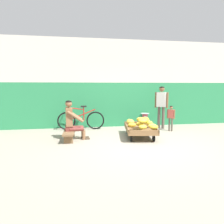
{
  "coord_description": "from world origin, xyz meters",
  "views": [
    {
      "loc": [
        -1.66,
        -4.95,
        1.54
      ],
      "look_at": [
        -0.6,
        1.3,
        0.75
      ],
      "focal_mm": 33.31,
      "sensor_mm": 36.0,
      "label": 1
    }
  ],
  "objects_px": {
    "plastic_crate": "(145,126)",
    "low_bench": "(69,133)",
    "customer_adult": "(161,103)",
    "weighing_scale": "(145,117)",
    "bicycle_near_left": "(81,120)",
    "shopping_bag": "(145,128)",
    "customer_child": "(171,116)",
    "vendor_seated": "(72,120)",
    "banana_cart": "(140,129)"
  },
  "relations": [
    {
      "from": "low_bench",
      "to": "plastic_crate",
      "type": "height_order",
      "value": "plastic_crate"
    },
    {
      "from": "plastic_crate",
      "to": "bicycle_near_left",
      "type": "distance_m",
      "value": 2.27
    },
    {
      "from": "customer_adult",
      "to": "shopping_bag",
      "type": "xyz_separation_m",
      "value": [
        -0.74,
        -0.45,
        -0.83
      ]
    },
    {
      "from": "bicycle_near_left",
      "to": "weighing_scale",
      "type": "bearing_deg",
      "value": -10.7
    },
    {
      "from": "banana_cart",
      "to": "weighing_scale",
      "type": "relative_size",
      "value": 5.16
    },
    {
      "from": "customer_adult",
      "to": "vendor_seated",
      "type": "bearing_deg",
      "value": -161.11
    },
    {
      "from": "banana_cart",
      "to": "vendor_seated",
      "type": "bearing_deg",
      "value": 178.52
    },
    {
      "from": "bicycle_near_left",
      "to": "shopping_bag",
      "type": "relative_size",
      "value": 6.92
    },
    {
      "from": "customer_adult",
      "to": "shopping_bag",
      "type": "relative_size",
      "value": 6.38
    },
    {
      "from": "plastic_crate",
      "to": "weighing_scale",
      "type": "distance_m",
      "value": 0.3
    },
    {
      "from": "low_bench",
      "to": "plastic_crate",
      "type": "xyz_separation_m",
      "value": [
        2.58,
        0.94,
        -0.05
      ]
    },
    {
      "from": "bicycle_near_left",
      "to": "shopping_bag",
      "type": "height_order",
      "value": "bicycle_near_left"
    },
    {
      "from": "low_bench",
      "to": "weighing_scale",
      "type": "relative_size",
      "value": 3.71
    },
    {
      "from": "plastic_crate",
      "to": "customer_adult",
      "type": "distance_m",
      "value": 1.05
    },
    {
      "from": "bicycle_near_left",
      "to": "customer_child",
      "type": "bearing_deg",
      "value": -13.91
    },
    {
      "from": "bicycle_near_left",
      "to": "customer_child",
      "type": "xyz_separation_m",
      "value": [
        3.04,
        -0.75,
        0.19
      ]
    },
    {
      "from": "customer_adult",
      "to": "customer_child",
      "type": "height_order",
      "value": "customer_adult"
    },
    {
      "from": "low_bench",
      "to": "vendor_seated",
      "type": "relative_size",
      "value": 0.98
    },
    {
      "from": "bicycle_near_left",
      "to": "customer_adult",
      "type": "distance_m",
      "value": 2.96
    },
    {
      "from": "low_bench",
      "to": "shopping_bag",
      "type": "relative_size",
      "value": 4.64
    },
    {
      "from": "plastic_crate",
      "to": "low_bench",
      "type": "bearing_deg",
      "value": -159.91
    },
    {
      "from": "banana_cart",
      "to": "weighing_scale",
      "type": "distance_m",
      "value": 1.12
    },
    {
      "from": "bicycle_near_left",
      "to": "customer_child",
      "type": "relative_size",
      "value": 1.9
    },
    {
      "from": "shopping_bag",
      "to": "bicycle_near_left",
      "type": "bearing_deg",
      "value": 161.42
    },
    {
      "from": "bicycle_near_left",
      "to": "customer_adult",
      "type": "xyz_separation_m",
      "value": [
        2.89,
        -0.28,
        0.6
      ]
    },
    {
      "from": "plastic_crate",
      "to": "shopping_bag",
      "type": "distance_m",
      "value": 0.31
    },
    {
      "from": "banana_cart",
      "to": "low_bench",
      "type": "height_order",
      "value": "banana_cart"
    },
    {
      "from": "banana_cart",
      "to": "plastic_crate",
      "type": "distance_m",
      "value": 1.1
    },
    {
      "from": "weighing_scale",
      "to": "bicycle_near_left",
      "type": "height_order",
      "value": "bicycle_near_left"
    },
    {
      "from": "banana_cart",
      "to": "customer_adult",
      "type": "xyz_separation_m",
      "value": [
        1.15,
        1.13,
        0.71
      ]
    },
    {
      "from": "plastic_crate",
      "to": "weighing_scale",
      "type": "bearing_deg",
      "value": -90.0
    },
    {
      "from": "plastic_crate",
      "to": "vendor_seated",
      "type": "bearing_deg",
      "value": -159.41
    },
    {
      "from": "plastic_crate",
      "to": "shopping_bag",
      "type": "xyz_separation_m",
      "value": [
        -0.08,
        -0.3,
        -0.03
      ]
    },
    {
      "from": "customer_child",
      "to": "shopping_bag",
      "type": "xyz_separation_m",
      "value": [
        -0.9,
        0.03,
        -0.42
      ]
    },
    {
      "from": "low_bench",
      "to": "plastic_crate",
      "type": "bearing_deg",
      "value": 20.09
    },
    {
      "from": "vendor_seated",
      "to": "customer_child",
      "type": "distance_m",
      "value": 3.37
    },
    {
      "from": "plastic_crate",
      "to": "weighing_scale",
      "type": "height_order",
      "value": "weighing_scale"
    },
    {
      "from": "shopping_bag",
      "to": "low_bench",
      "type": "bearing_deg",
      "value": -165.6
    },
    {
      "from": "bicycle_near_left",
      "to": "low_bench",
      "type": "bearing_deg",
      "value": -104.64
    },
    {
      "from": "customer_adult",
      "to": "shopping_bag",
      "type": "distance_m",
      "value": 1.2
    },
    {
      "from": "plastic_crate",
      "to": "customer_child",
      "type": "bearing_deg",
      "value": -22.23
    },
    {
      "from": "weighing_scale",
      "to": "shopping_bag",
      "type": "height_order",
      "value": "weighing_scale"
    },
    {
      "from": "weighing_scale",
      "to": "shopping_bag",
      "type": "distance_m",
      "value": 0.46
    },
    {
      "from": "banana_cart",
      "to": "bicycle_near_left",
      "type": "relative_size",
      "value": 0.93
    },
    {
      "from": "customer_adult",
      "to": "weighing_scale",
      "type": "bearing_deg",
      "value": -167.68
    },
    {
      "from": "low_bench",
      "to": "vendor_seated",
      "type": "height_order",
      "value": "vendor_seated"
    },
    {
      "from": "vendor_seated",
      "to": "shopping_bag",
      "type": "relative_size",
      "value": 4.75
    },
    {
      "from": "banana_cart",
      "to": "plastic_crate",
      "type": "relative_size",
      "value": 4.3
    },
    {
      "from": "customer_adult",
      "to": "customer_child",
      "type": "xyz_separation_m",
      "value": [
        0.15,
        -0.48,
        -0.41
      ]
    },
    {
      "from": "banana_cart",
      "to": "low_bench",
      "type": "bearing_deg",
      "value": 178.78
    }
  ]
}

